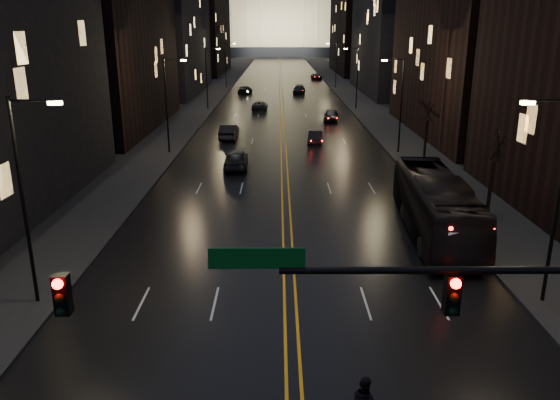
{
  "coord_description": "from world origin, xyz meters",
  "views": [
    {
      "loc": [
        -0.51,
        -11.35,
        11.45
      ],
      "look_at": [
        -0.44,
        13.61,
        3.6
      ],
      "focal_mm": 35.0,
      "sensor_mm": 36.0,
      "label": 1
    }
  ],
  "objects_px": {
    "oncoming_car_a": "(236,159)",
    "bus": "(435,206)",
    "traffic_signal": "(553,313)",
    "oncoming_car_b": "(229,132)",
    "receding_car_a": "(315,138)"
  },
  "relations": [
    {
      "from": "oncoming_car_a",
      "to": "bus",
      "type": "bearing_deg",
      "value": 127.29
    },
    {
      "from": "traffic_signal",
      "to": "oncoming_car_a",
      "type": "height_order",
      "value": "traffic_signal"
    },
    {
      "from": "oncoming_car_b",
      "to": "receding_car_a",
      "type": "xyz_separation_m",
      "value": [
        9.19,
        -2.7,
        -0.14
      ]
    },
    {
      "from": "bus",
      "to": "traffic_signal",
      "type": "bearing_deg",
      "value": -94.7
    },
    {
      "from": "bus",
      "to": "oncoming_car_b",
      "type": "distance_m",
      "value": 32.26
    },
    {
      "from": "traffic_signal",
      "to": "receding_car_a",
      "type": "bearing_deg",
      "value": 93.34
    },
    {
      "from": "bus",
      "to": "oncoming_car_a",
      "type": "bearing_deg",
      "value": 131.85
    },
    {
      "from": "bus",
      "to": "oncoming_car_a",
      "type": "relative_size",
      "value": 2.55
    },
    {
      "from": "oncoming_car_a",
      "to": "traffic_signal",
      "type": "bearing_deg",
      "value": 105.14
    },
    {
      "from": "oncoming_car_a",
      "to": "oncoming_car_b",
      "type": "height_order",
      "value": "oncoming_car_a"
    },
    {
      "from": "oncoming_car_a",
      "to": "oncoming_car_b",
      "type": "xyz_separation_m",
      "value": [
        -1.73,
        12.96,
        -0.03
      ]
    },
    {
      "from": "oncoming_car_b",
      "to": "receding_car_a",
      "type": "height_order",
      "value": "oncoming_car_b"
    },
    {
      "from": "traffic_signal",
      "to": "oncoming_car_b",
      "type": "xyz_separation_m",
      "value": [
        -11.79,
        47.22,
        -4.29
      ]
    },
    {
      "from": "bus",
      "to": "oncoming_car_b",
      "type": "relative_size",
      "value": 2.56
    },
    {
      "from": "traffic_signal",
      "to": "oncoming_car_b",
      "type": "distance_m",
      "value": 48.86
    }
  ]
}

